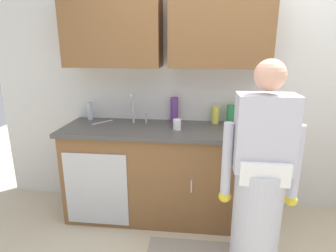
{
  "coord_description": "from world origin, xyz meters",
  "views": [
    {
      "loc": [
        -0.22,
        -1.87,
        1.69
      ],
      "look_at": [
        -0.49,
        0.55,
        1.0
      ],
      "focal_mm": 30.02,
      "sensor_mm": 36.0,
      "label": 1
    }
  ],
  "objects_px": {
    "knife_on_counter": "(102,122)",
    "bottle_water_short": "(90,111)",
    "bottle_soap": "(249,111)",
    "bottle_cleaner_spray": "(216,115)",
    "bottle_water_tall": "(230,114)",
    "bottle_dish_liquid": "(174,110)",
    "cup_by_sink": "(177,124)",
    "person_at_sink": "(258,194)",
    "sink": "(134,128)"
  },
  "relations": [
    {
      "from": "knife_on_counter",
      "to": "bottle_water_short",
      "type": "bearing_deg",
      "value": 96.98
    },
    {
      "from": "bottle_water_short",
      "to": "knife_on_counter",
      "type": "height_order",
      "value": "bottle_water_short"
    },
    {
      "from": "sink",
      "to": "bottle_water_short",
      "type": "bearing_deg",
      "value": 158.34
    },
    {
      "from": "sink",
      "to": "bottle_water_short",
      "type": "relative_size",
      "value": 2.68
    },
    {
      "from": "bottle_water_short",
      "to": "cup_by_sink",
      "type": "bearing_deg",
      "value": -15.59
    },
    {
      "from": "bottle_soap",
      "to": "bottle_water_tall",
      "type": "relative_size",
      "value": 1.42
    },
    {
      "from": "sink",
      "to": "cup_by_sink",
      "type": "bearing_deg",
      "value": -7.61
    },
    {
      "from": "sink",
      "to": "person_at_sink",
      "type": "bearing_deg",
      "value": -35.37
    },
    {
      "from": "person_at_sink",
      "to": "cup_by_sink",
      "type": "xyz_separation_m",
      "value": [
        -0.63,
        0.69,
        0.3
      ]
    },
    {
      "from": "sink",
      "to": "bottle_water_tall",
      "type": "distance_m",
      "value": 0.96
    },
    {
      "from": "sink",
      "to": "bottle_dish_liquid",
      "type": "xyz_separation_m",
      "value": [
        0.37,
        0.23,
        0.14
      ]
    },
    {
      "from": "cup_by_sink",
      "to": "sink",
      "type": "bearing_deg",
      "value": 172.39
    },
    {
      "from": "cup_by_sink",
      "to": "knife_on_counter",
      "type": "distance_m",
      "value": 0.8
    },
    {
      "from": "sink",
      "to": "bottle_dish_liquid",
      "type": "bearing_deg",
      "value": 32.02
    },
    {
      "from": "bottle_cleaner_spray",
      "to": "bottle_soap",
      "type": "bearing_deg",
      "value": -3.94
    },
    {
      "from": "person_at_sink",
      "to": "cup_by_sink",
      "type": "distance_m",
      "value": 0.98
    },
    {
      "from": "bottle_dish_liquid",
      "to": "cup_by_sink",
      "type": "distance_m",
      "value": 0.3
    },
    {
      "from": "bottle_soap",
      "to": "bottle_water_tall",
      "type": "height_order",
      "value": "bottle_soap"
    },
    {
      "from": "bottle_water_tall",
      "to": "cup_by_sink",
      "type": "distance_m",
      "value": 0.57
    },
    {
      "from": "bottle_water_short",
      "to": "knife_on_counter",
      "type": "xyz_separation_m",
      "value": [
        0.16,
        -0.1,
        -0.09
      ]
    },
    {
      "from": "bottle_cleaner_spray",
      "to": "knife_on_counter",
      "type": "relative_size",
      "value": 0.72
    },
    {
      "from": "sink",
      "to": "cup_by_sink",
      "type": "distance_m",
      "value": 0.43
    },
    {
      "from": "bottle_water_tall",
      "to": "bottle_water_short",
      "type": "relative_size",
      "value": 1.05
    },
    {
      "from": "bottle_dish_liquid",
      "to": "cup_by_sink",
      "type": "xyz_separation_m",
      "value": [
        0.05,
        -0.29,
        -0.08
      ]
    },
    {
      "from": "bottle_soap",
      "to": "bottle_dish_liquid",
      "type": "xyz_separation_m",
      "value": [
        -0.74,
        0.04,
        -0.01
      ]
    },
    {
      "from": "person_at_sink",
      "to": "bottle_cleaner_spray",
      "type": "relative_size",
      "value": 9.32
    },
    {
      "from": "bottle_cleaner_spray",
      "to": "bottle_dish_liquid",
      "type": "bearing_deg",
      "value": 178.19
    },
    {
      "from": "bottle_soap",
      "to": "bottle_dish_liquid",
      "type": "bearing_deg",
      "value": 177.27
    },
    {
      "from": "bottle_dish_liquid",
      "to": "bottle_water_short",
      "type": "relative_size",
      "value": 1.35
    },
    {
      "from": "bottle_water_tall",
      "to": "bottle_dish_liquid",
      "type": "bearing_deg",
      "value": 176.61
    },
    {
      "from": "sink",
      "to": "bottle_dish_liquid",
      "type": "height_order",
      "value": "sink"
    },
    {
      "from": "bottle_soap",
      "to": "cup_by_sink",
      "type": "xyz_separation_m",
      "value": [
        -0.69,
        -0.25,
        -0.09
      ]
    },
    {
      "from": "bottle_cleaner_spray",
      "to": "bottle_water_short",
      "type": "xyz_separation_m",
      "value": [
        -1.31,
        -0.01,
        0.01
      ]
    },
    {
      "from": "bottle_dish_liquid",
      "to": "bottle_water_tall",
      "type": "xyz_separation_m",
      "value": [
        0.57,
        -0.03,
        -0.03
      ]
    },
    {
      "from": "bottle_water_short",
      "to": "cup_by_sink",
      "type": "relative_size",
      "value": 1.89
    },
    {
      "from": "bottle_soap",
      "to": "bottle_water_short",
      "type": "height_order",
      "value": "bottle_soap"
    },
    {
      "from": "bottle_soap",
      "to": "bottle_dish_liquid",
      "type": "distance_m",
      "value": 0.74
    },
    {
      "from": "bottle_soap",
      "to": "bottle_cleaner_spray",
      "type": "height_order",
      "value": "bottle_soap"
    },
    {
      "from": "bottle_water_short",
      "to": "cup_by_sink",
      "type": "xyz_separation_m",
      "value": [
        0.94,
        -0.26,
        -0.04
      ]
    },
    {
      "from": "sink",
      "to": "bottle_soap",
      "type": "relative_size",
      "value": 1.79
    },
    {
      "from": "person_at_sink",
      "to": "bottle_soap",
      "type": "relative_size",
      "value": 5.82
    },
    {
      "from": "bottle_water_tall",
      "to": "bottle_water_short",
      "type": "distance_m",
      "value": 1.46
    },
    {
      "from": "bottle_water_tall",
      "to": "bottle_cleaner_spray",
      "type": "height_order",
      "value": "bottle_water_tall"
    },
    {
      "from": "bottle_soap",
      "to": "bottle_water_short",
      "type": "distance_m",
      "value": 1.63
    },
    {
      "from": "bottle_water_tall",
      "to": "person_at_sink",
      "type": "bearing_deg",
      "value": -82.74
    },
    {
      "from": "bottle_soap",
      "to": "bottle_cleaner_spray",
      "type": "relative_size",
      "value": 1.6
    },
    {
      "from": "bottle_cleaner_spray",
      "to": "cup_by_sink",
      "type": "relative_size",
      "value": 1.76
    },
    {
      "from": "bottle_soap",
      "to": "cup_by_sink",
      "type": "distance_m",
      "value": 0.74
    },
    {
      "from": "bottle_soap",
      "to": "bottle_water_short",
      "type": "bearing_deg",
      "value": 179.62
    },
    {
      "from": "bottle_cleaner_spray",
      "to": "knife_on_counter",
      "type": "xyz_separation_m",
      "value": [
        -1.15,
        -0.11,
        -0.08
      ]
    }
  ]
}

